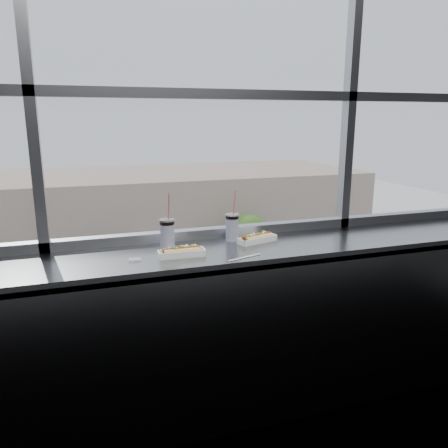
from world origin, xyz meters
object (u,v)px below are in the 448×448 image
object	(u,v)px
soda_cup_right	(232,226)
pedestrian_b	(108,287)
hotdog_tray_left	(182,252)
hotdog_tray_right	(257,238)
car_near_d	(273,353)
pedestrian_c	(196,281)
soda_cup_left	(167,232)
car_far_b	(141,303)
pedestrian_d	(204,274)
wrapper	(135,259)
pedestrian_a	(36,289)
tree_center	(112,260)
car_far_c	(268,288)
loose_straw	(245,257)
tree_right	(248,237)

from	to	relation	value
soda_cup_right	pedestrian_b	bearing A→B (deg)	89.11
hotdog_tray_left	hotdog_tray_right	size ratio (longest dim) A/B	0.97
car_near_d	pedestrian_c	distance (m)	11.32
hotdog_tray_left	soda_cup_left	xyz separation A→B (m)	(-0.04, 0.18, 0.07)
soda_cup_left	pedestrian_c	xyz separation A→B (m)	(7.23, 27.44, -11.19)
soda_cup_right	car_far_b	size ratio (longest dim) A/B	0.05
pedestrian_d	car_far_b	bearing A→B (deg)	128.06
hotdog_tray_left	wrapper	bearing A→B (deg)	-179.31
pedestrian_a	pedestrian_d	xyz separation A→B (m)	(12.14, -0.80, 0.03)
soda_cup_left	wrapper	distance (m)	0.29
wrapper	pedestrian_c	bearing A→B (deg)	74.91
car_near_d	pedestrian_b	xyz separation A→B (m)	(-7.49, 12.06, -0.03)
hotdog_tray_left	tree_center	distance (m)	29.78
car_far_c	pedestrian_d	world-z (taller)	pedestrian_d
soda_cup_left	pedestrian_c	size ratio (longest dim) A/B	0.18
soda_cup_left	car_far_b	xyz separation A→B (m)	(2.66, 24.17, -10.98)
pedestrian_a	pedestrian_b	bearing A→B (deg)	168.54
loose_straw	pedestrian_a	bearing A→B (deg)	81.82
pedestrian_d	car_far_c	bearing A→B (deg)	-140.46
loose_straw	car_near_d	size ratio (longest dim) A/B	0.04
pedestrian_b	pedestrian_a	xyz separation A→B (m)	(-4.90, 0.99, 0.13)
soda_cup_right	pedestrian_a	world-z (taller)	soda_cup_right
tree_right	car_far_b	bearing A→B (deg)	-155.93
soda_cup_left	tree_right	size ratio (longest dim) A/B	0.06
wrapper	car_far_c	xyz separation A→B (m)	(11.82, 24.35, -11.02)
loose_straw	tree_right	size ratio (longest dim) A/B	0.04
car_far_c	pedestrian_b	distance (m)	11.49
soda_cup_left	pedestrian_b	size ratio (longest dim) A/B	0.18
soda_cup_right	pedestrian_b	distance (m)	30.34
soda_cup_right	loose_straw	world-z (taller)	soda_cup_right
wrapper	car_far_b	world-z (taller)	wrapper
soda_cup_left	pedestrian_b	bearing A→B (deg)	88.25
pedestrian_a	pedestrian_d	size ratio (longest dim) A/B	0.97
tree_right	pedestrian_c	bearing A→B (deg)	-170.47
soda_cup_left	loose_straw	xyz separation A→B (m)	(0.37, -0.32, -0.09)
pedestrian_a	tree_right	world-z (taller)	tree_right
soda_cup_left	pedestrian_d	size ratio (longest dim) A/B	0.15
loose_straw	tree_center	distance (m)	29.90
car_far_b	pedestrian_b	world-z (taller)	car_far_b
loose_straw	tree_center	xyz separation A→B (m)	(0.83, 28.49, -9.03)
tree_right	tree_center	bearing A→B (deg)	180.00
tree_right	car_near_d	bearing A→B (deg)	-105.18
hotdog_tray_right	wrapper	world-z (taller)	hotdog_tray_right
soda_cup_left	pedestrian_b	distance (m)	30.39
loose_straw	car_near_d	bearing A→B (deg)	47.48
tree_center	tree_right	bearing A→B (deg)	0.00
car_far_c	pedestrian_a	world-z (taller)	pedestrian_a
wrapper	pedestrian_b	world-z (taller)	wrapper
pedestrian_d	hotdog_tray_right	bearing A→B (deg)	165.17
pedestrian_b	tree_center	distance (m)	2.13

